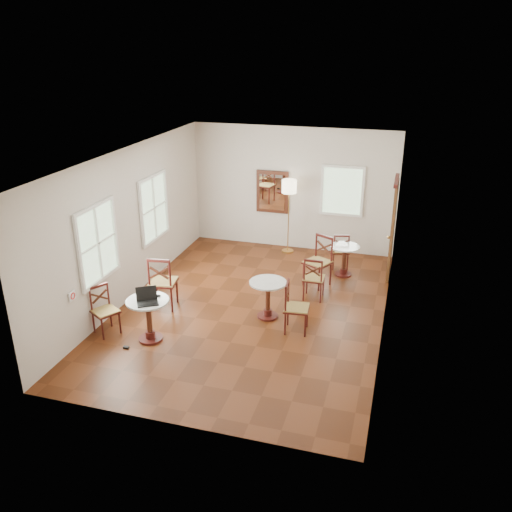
{
  "coord_description": "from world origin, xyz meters",
  "views": [
    {
      "loc": [
        2.65,
        -8.81,
        4.89
      ],
      "look_at": [
        0.0,
        0.3,
        1.0
      ],
      "focal_mm": 37.31,
      "sensor_mm": 36.0,
      "label": 1
    }
  ],
  "objects": [
    {
      "name": "water_glass",
      "position": [
        -1.51,
        -1.49,
        0.83
      ],
      "size": [
        0.06,
        0.06,
        0.1
      ],
      "primitive_type": "cylinder",
      "color": "white",
      "rests_on": "cafe_table_near"
    },
    {
      "name": "cafe_table_near",
      "position": [
        -1.38,
        -1.58,
        0.48
      ],
      "size": [
        0.73,
        0.73,
        0.77
      ],
      "color": "#451511",
      "rests_on": "ground"
    },
    {
      "name": "laptop",
      "position": [
        -1.34,
        -1.65,
        0.84
      ],
      "size": [
        0.45,
        0.43,
        0.25
      ],
      "rotation": [
        0.0,
        0.0,
        0.56
      ],
      "color": "black",
      "rests_on": "cafe_table_near"
    },
    {
      "name": "mouse",
      "position": [
        -1.26,
        -1.41,
        0.79
      ],
      "size": [
        0.12,
        0.09,
        0.04
      ],
      "primitive_type": "ellipsoid",
      "rotation": [
        0.0,
        0.0,
        -0.28
      ],
      "color": "black",
      "rests_on": "cafe_table_near"
    },
    {
      "name": "ground",
      "position": [
        0.0,
        0.0,
        0.0
      ],
      "size": [
        7.0,
        7.0,
        0.0
      ],
      "primitive_type": "plane",
      "color": "#51230D",
      "rests_on": "ground"
    },
    {
      "name": "chair_back_b",
      "position": [
        1.03,
        1.46,
        0.54
      ],
      "size": [
        0.67,
        0.67,
        1.08
      ],
      "rotation": [
        0.0,
        0.0,
        -0.47
      ],
      "color": "#451511",
      "rests_on": "ground"
    },
    {
      "name": "cafe_table_back",
      "position": [
        1.5,
        2.12,
        0.43
      ],
      "size": [
        0.65,
        0.65,
        0.69
      ],
      "color": "#451511",
      "rests_on": "ground"
    },
    {
      "name": "chair_back_a",
      "position": [
        1.36,
        2.5,
        0.42
      ],
      "size": [
        0.48,
        0.48,
        0.85
      ],
      "rotation": [
        0.0,
        0.0,
        3.39
      ],
      "color": "#451511",
      "rests_on": "ground"
    },
    {
      "name": "power_adapter",
      "position": [
        -1.65,
        -1.96,
        0.02
      ],
      "size": [
        0.09,
        0.06,
        0.04
      ],
      "primitive_type": "cube",
      "color": "black",
      "rests_on": "ground"
    },
    {
      "name": "cafe_table_mid",
      "position": [
        0.38,
        -0.22,
        0.45
      ],
      "size": [
        0.69,
        0.69,
        0.73
      ],
      "color": "#451511",
      "rests_on": "ground"
    },
    {
      "name": "navy_mug",
      "position": [
        -1.37,
        -1.57,
        0.81
      ],
      "size": [
        0.1,
        0.07,
        0.08
      ],
      "color": "black",
      "rests_on": "cafe_table_near"
    },
    {
      "name": "chair_mid_a",
      "position": [
        1.06,
        0.78,
        0.45
      ],
      "size": [
        0.42,
        0.42,
        0.91
      ],
      "rotation": [
        0.0,
        0.0,
        3.15
      ],
      "color": "#451511",
      "rests_on": "ground"
    },
    {
      "name": "floor_lamp",
      "position": [
        -0.01,
        3.15,
        1.53
      ],
      "size": [
        0.35,
        0.35,
        1.81
      ],
      "color": "#BF8C3F",
      "rests_on": "ground"
    },
    {
      "name": "chair_near_a",
      "position": [
        -1.67,
        -0.4,
        0.54
      ],
      "size": [
        0.58,
        0.58,
        1.09
      ],
      "rotation": [
        0.0,
        0.0,
        3.31
      ],
      "color": "#451511",
      "rests_on": "ground"
    },
    {
      "name": "chair_mid_b",
      "position": [
        0.98,
        -0.58,
        0.47
      ],
      "size": [
        0.47,
        0.47,
        0.95
      ],
      "rotation": [
        0.0,
        0.0,
        1.66
      ],
      "color": "#451511",
      "rests_on": "ground"
    },
    {
      "name": "room_shell",
      "position": [
        -0.06,
        0.27,
        1.89
      ],
      "size": [
        5.02,
        7.02,
        3.01
      ],
      "color": "beige",
      "rests_on": "ground"
    },
    {
      "name": "chair_near_b",
      "position": [
        -2.24,
        -1.57,
        0.44
      ],
      "size": [
        0.56,
        0.56,
        0.89
      ],
      "rotation": [
        0.0,
        0.0,
        1.02
      ],
      "color": "#451511",
      "rests_on": "ground"
    }
  ]
}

